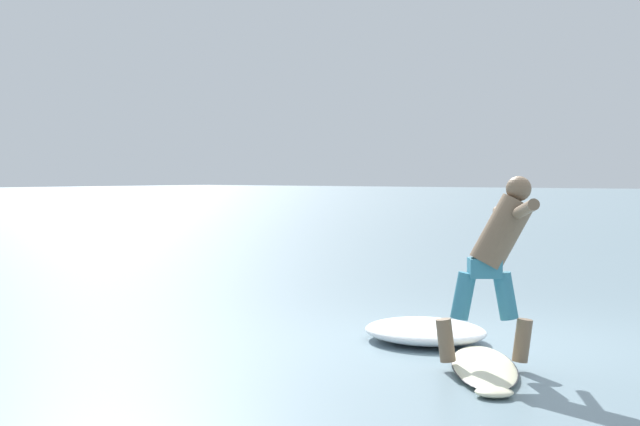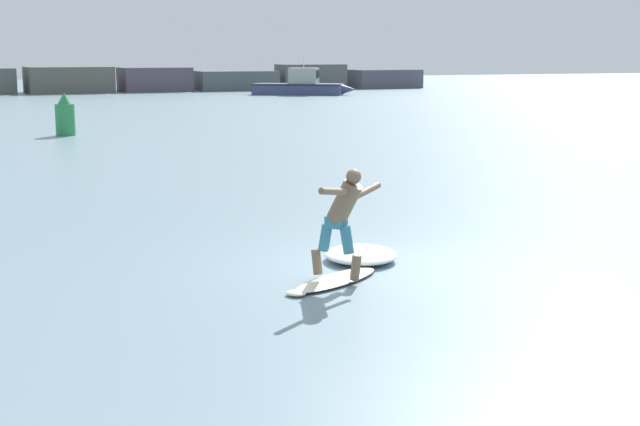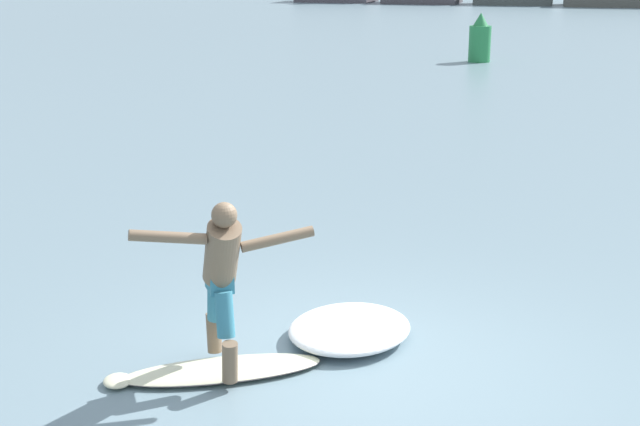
# 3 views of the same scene
# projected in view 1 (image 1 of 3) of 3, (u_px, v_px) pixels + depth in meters

# --- Properties ---
(ground_plane) EXTENTS (200.00, 200.00, 0.00)m
(ground_plane) POSITION_uv_depth(u_px,v_px,m) (482.00, 344.00, 8.52)
(ground_plane) COLOR gray
(surfboard) EXTENTS (1.81, 1.35, 0.21)m
(surfboard) POSITION_uv_depth(u_px,v_px,m) (484.00, 367.00, 7.31)
(surfboard) COLOR beige
(surfboard) RESTS_ON ground
(surfer) EXTENTS (1.27, 1.03, 1.54)m
(surfer) POSITION_uv_depth(u_px,v_px,m) (498.00, 253.00, 7.30)
(surfer) COLOR brown
(surfer) RESTS_ON surfboard
(wave_foam_at_tail) EXTENTS (1.41, 1.51, 0.21)m
(wave_foam_at_tail) POSITION_uv_depth(u_px,v_px,m) (425.00, 331.00, 8.63)
(wave_foam_at_tail) COLOR white
(wave_foam_at_tail) RESTS_ON ground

